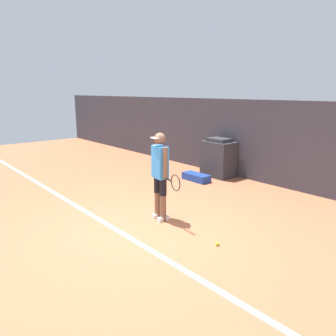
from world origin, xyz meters
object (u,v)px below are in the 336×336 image
at_px(tennis_ball, 217,244).
at_px(covered_chair, 219,158).
at_px(tennis_player, 160,172).
at_px(equipment_bag, 196,177).

distance_m(tennis_ball, covered_chair, 4.58).
xyz_separation_m(tennis_player, covered_chair, (-1.50, 3.43, -0.41)).
distance_m(tennis_player, equipment_bag, 3.12).
distance_m(covered_chair, equipment_bag, 0.97).
bearing_deg(tennis_ball, tennis_player, 179.62).
relative_size(tennis_ball, covered_chair, 0.06).
distance_m(tennis_ball, equipment_bag, 3.99).
bearing_deg(tennis_ball, covered_chair, 131.02).
height_order(tennis_player, covered_chair, tennis_player).
distance_m(tennis_player, tennis_ball, 1.75).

